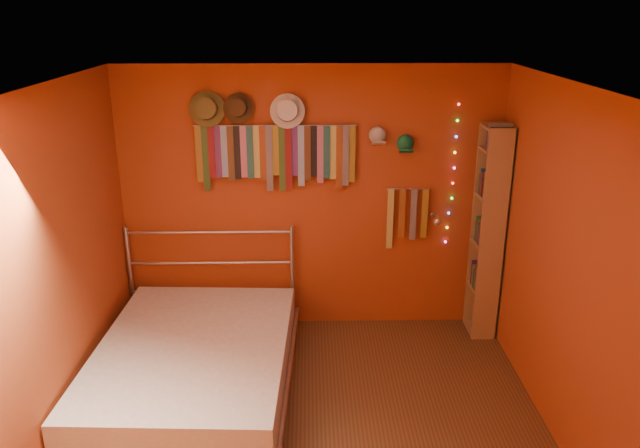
{
  "coord_description": "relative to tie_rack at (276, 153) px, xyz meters",
  "views": [
    {
      "loc": [
        -0.02,
        -3.79,
        2.97
      ],
      "look_at": [
        0.07,
        0.9,
        1.32
      ],
      "focal_mm": 35.0,
      "sensor_mm": 36.0,
      "label": 1
    }
  ],
  "objects": [
    {
      "name": "bookshelf",
      "position": [
        1.97,
        -0.15,
        -0.71
      ],
      "size": [
        0.25,
        0.34,
        2.0
      ],
      "color": "#A07A48",
      "rests_on": "ground"
    },
    {
      "name": "right_wall",
      "position": [
        2.06,
        -1.68,
        -0.47
      ],
      "size": [
        0.02,
        3.5,
        2.5
      ],
      "primitive_type": "cube",
      "color": "#A1371A",
      "rests_on": "ground"
    },
    {
      "name": "small_tie_rack",
      "position": [
        1.2,
        0.0,
        -0.58
      ],
      "size": [
        0.4,
        0.03,
        0.59
      ],
      "color": "#BCBCC1",
      "rests_on": "back_wall"
    },
    {
      "name": "fairy_lights",
      "position": [
        1.61,
        0.03,
        -0.22
      ],
      "size": [
        0.06,
        0.02,
        1.32
      ],
      "color": "#FF3333",
      "rests_on": "back_wall"
    },
    {
      "name": "tie_rack",
      "position": [
        0.0,
        0.0,
        0.0
      ],
      "size": [
        1.45,
        0.03,
        0.6
      ],
      "color": "#BCBCC1",
      "rests_on": "back_wall"
    },
    {
      "name": "cap_green",
      "position": [
        1.15,
        0.01,
        0.08
      ],
      "size": [
        0.17,
        0.21,
        0.17
      ],
      "color": "#1A7844",
      "rests_on": "back_wall"
    },
    {
      "name": "cap_white",
      "position": [
        0.9,
        0.01,
        0.15
      ],
      "size": [
        0.17,
        0.21,
        0.17
      ],
      "color": "beige",
      "rests_on": "back_wall"
    },
    {
      "name": "fedora_brown",
      "position": [
        -0.32,
        -0.03,
        0.41
      ],
      "size": [
        0.26,
        0.14,
        0.26
      ],
      "rotation": [
        1.36,
        0.0,
        0.0
      ],
      "color": "#412E17",
      "rests_on": "back_wall"
    },
    {
      "name": "ceiling",
      "position": [
        0.31,
        -1.68,
        0.78
      ],
      "size": [
        3.5,
        3.5,
        0.02
      ],
      "primitive_type": "cube",
      "color": "white",
      "rests_on": "back_wall"
    },
    {
      "name": "reading_lamp",
      "position": [
        1.44,
        -0.18,
        -0.58
      ],
      "size": [
        0.07,
        0.32,
        0.09
      ],
      "color": "#BCBCC1",
      "rests_on": "back_wall"
    },
    {
      "name": "left_wall",
      "position": [
        -1.44,
        -1.68,
        -0.47
      ],
      "size": [
        0.02,
        3.5,
        2.5
      ],
      "primitive_type": "cube",
      "color": "#A1371A",
      "rests_on": "ground"
    },
    {
      "name": "ground",
      "position": [
        0.31,
        -1.68,
        -1.72
      ],
      "size": [
        3.5,
        3.5,
        0.0
      ],
      "primitive_type": "plane",
      "color": "#52341C",
      "rests_on": "ground"
    },
    {
      "name": "fedora_white",
      "position": [
        0.11,
        -0.03,
        0.38
      ],
      "size": [
        0.31,
        0.17,
        0.3
      ],
      "rotation": [
        1.36,
        0.0,
        0.0
      ],
      "color": "white",
      "rests_on": "back_wall"
    },
    {
      "name": "bed",
      "position": [
        -0.64,
        -1.12,
        -1.48
      ],
      "size": [
        1.66,
        2.18,
        1.04
      ],
      "rotation": [
        0.0,
        0.0,
        -0.04
      ],
      "color": "#BCBCC1",
      "rests_on": "ground"
    },
    {
      "name": "fedora_olive",
      "position": [
        -0.59,
        -0.03,
        0.4
      ],
      "size": [
        0.32,
        0.17,
        0.31
      ],
      "rotation": [
        1.36,
        0.0,
        0.0
      ],
      "color": "brown",
      "rests_on": "back_wall"
    },
    {
      "name": "back_wall",
      "position": [
        0.31,
        0.07,
        -0.47
      ],
      "size": [
        3.5,
        0.02,
        2.5
      ],
      "primitive_type": "cube",
      "color": "#A1371A",
      "rests_on": "ground"
    }
  ]
}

